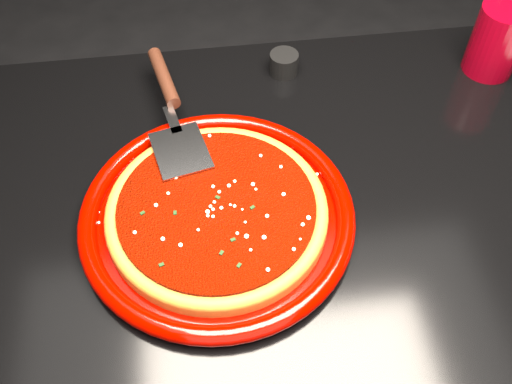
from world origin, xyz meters
The scene contains 10 objects.
table centered at (0.00, 0.00, 0.38)m, with size 1.20×0.80×0.75m, color black.
plate centered at (-0.18, 0.00, 0.76)m, with size 0.40×0.40×0.03m, color #710300.
pizza_crust centered at (-0.18, 0.00, 0.77)m, with size 0.32×0.32×0.02m, color brown.
pizza_crust_rim centered at (-0.18, 0.00, 0.78)m, with size 0.32×0.32×0.02m, color brown.
pizza_sauce centered at (-0.18, 0.00, 0.78)m, with size 0.28×0.28×0.01m, color #610900.
parmesan_dusting centered at (-0.18, 0.00, 0.79)m, with size 0.27×0.27×0.01m, color beige, non-canonical shape.
basil_flecks centered at (-0.18, 0.00, 0.79)m, with size 0.25×0.25×0.00m, color black, non-canonical shape.
pizza_server centered at (-0.23, 0.19, 0.80)m, with size 0.09×0.33×0.02m, color silver, non-canonical shape.
cup centered at (0.33, 0.28, 0.81)m, with size 0.09×0.09×0.12m, color maroon.
ramekin centered at (-0.03, 0.31, 0.77)m, with size 0.05×0.05×0.04m, color black.
Camera 1 is at (-0.19, -0.47, 1.43)m, focal length 40.00 mm.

